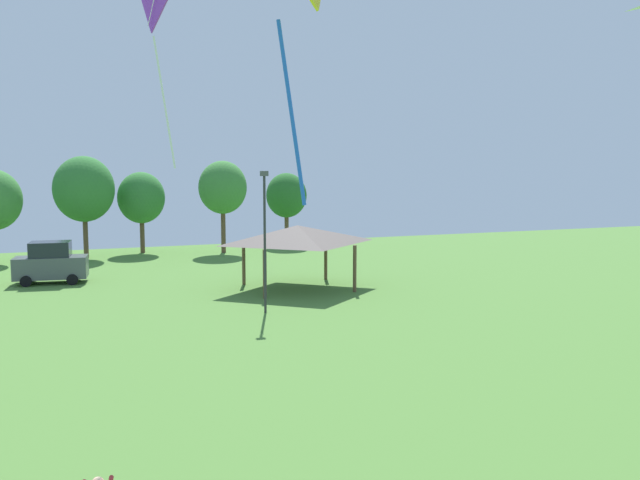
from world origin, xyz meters
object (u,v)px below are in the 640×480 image
(treeline_tree_5, at_px, (223,188))
(park_pavilion, at_px, (297,234))
(parked_car_second_from_left, at_px, (51,263))
(treeline_tree_4, at_px, (141,198))
(treeline_tree_3, at_px, (84,189))
(light_post_0, at_px, (265,234))
(treeline_tree_6, at_px, (286,196))

(treeline_tree_5, bearing_deg, park_pavilion, -88.40)
(park_pavilion, relative_size, treeline_tree_5, 0.91)
(parked_car_second_from_left, distance_m, treeline_tree_5, 16.64)
(parked_car_second_from_left, xyz_separation_m, treeline_tree_4, (6.62, 12.30, 3.15))
(treeline_tree_3, distance_m, treeline_tree_5, 10.37)
(park_pavilion, height_order, treeline_tree_3, treeline_tree_3)
(light_post_0, xyz_separation_m, treeline_tree_3, (-7.29, 23.02, 1.40))
(treeline_tree_5, bearing_deg, treeline_tree_4, 159.54)
(park_pavilion, distance_m, treeline_tree_4, 20.13)
(parked_car_second_from_left, relative_size, treeline_tree_4, 0.67)
(treeline_tree_3, relative_size, treeline_tree_5, 1.05)
(park_pavilion, distance_m, treeline_tree_5, 16.89)
(parked_car_second_from_left, distance_m, park_pavilion, 14.86)
(park_pavilion, bearing_deg, treeline_tree_5, 91.60)
(treeline_tree_3, relative_size, treeline_tree_4, 1.19)
(treeline_tree_4, distance_m, treeline_tree_6, 12.23)
(treeline_tree_4, bearing_deg, treeline_tree_6, 2.28)
(parked_car_second_from_left, height_order, light_post_0, light_post_0)
(parked_car_second_from_left, distance_m, treeline_tree_4, 14.32)
(treeline_tree_3, distance_m, treeline_tree_4, 4.62)
(parked_car_second_from_left, bearing_deg, park_pavilion, -19.94)
(light_post_0, relative_size, treeline_tree_6, 1.07)
(parked_car_second_from_left, xyz_separation_m, park_pavilion, (13.12, -6.71, 1.87))
(park_pavilion, bearing_deg, treeline_tree_6, 73.67)
(parked_car_second_from_left, xyz_separation_m, treeline_tree_5, (12.66, 10.05, 3.96))
(treeline_tree_4, bearing_deg, treeline_tree_5, -20.46)
(treeline_tree_4, relative_size, treeline_tree_5, 0.88)
(park_pavilion, bearing_deg, parked_car_second_from_left, 152.91)
(light_post_0, bearing_deg, treeline_tree_3, 107.57)
(treeline_tree_3, xyz_separation_m, treeline_tree_5, (10.34, -0.76, 0.01))
(treeline_tree_5, xyz_separation_m, treeline_tree_6, (6.18, 2.74, -0.84))
(treeline_tree_4, bearing_deg, light_post_0, -83.06)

